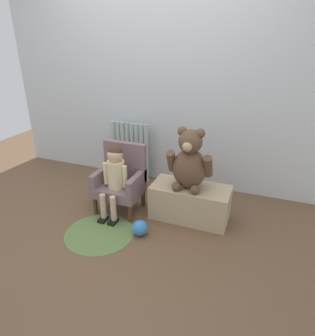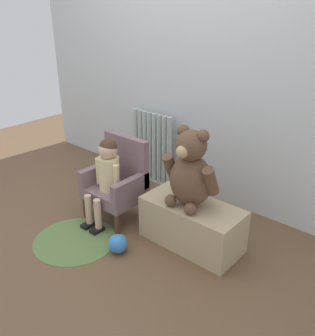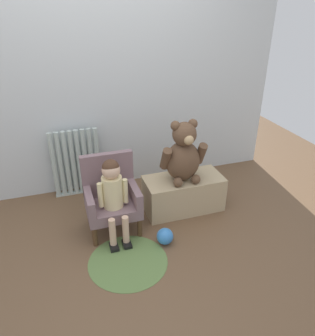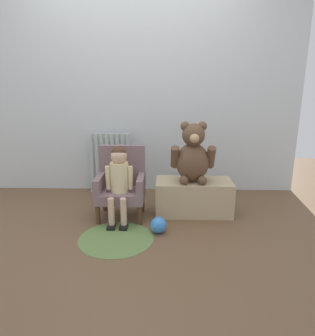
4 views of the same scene
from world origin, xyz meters
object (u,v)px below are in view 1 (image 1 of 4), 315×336
radiator (130,151)px  child_armchair (121,179)px  floor_rug (99,233)px  child_figure (115,171)px  toy_ball (140,228)px  low_bench (190,202)px  large_teddy_bear (190,162)px

radiator → child_armchair: size_ratio=1.04×
floor_rug → child_armchair: bearing=92.0°
child_figure → toy_ball: child_figure is taller
low_bench → toy_ball: size_ratio=5.28×
low_bench → floor_rug: size_ratio=1.19×
radiator → toy_ball: radiator is taller
radiator → low_bench: radiator is taller
child_armchair → floor_rug: child_armchair is taller
large_teddy_bear → toy_ball: size_ratio=4.10×
low_bench → floor_rug: bearing=-141.1°
large_teddy_bear → toy_ball: 0.75m
child_armchair → child_figure: bearing=-90.0°
low_bench → floor_rug: 0.91m
floor_rug → radiator: bearing=101.7°
child_armchair → toy_ball: child_armchair is taller
child_figure → toy_ball: bearing=-34.5°
large_teddy_bear → floor_rug: bearing=-140.9°
radiator → child_armchair: 0.72m
child_armchair → large_teddy_bear: size_ratio=1.18×
radiator → toy_ball: (0.60, -1.05, -0.28)m
child_figure → child_armchair: bearing=90.0°
child_figure → low_bench: 0.79m
radiator → child_figure: child_figure is taller
low_bench → large_teddy_bear: size_ratio=1.29×
radiator → low_bench: 1.13m
child_armchair → large_teddy_bear: large_teddy_bear is taller
child_figure → large_teddy_bear: (0.69, 0.17, 0.13)m
low_bench → child_armchair: bearing=-174.3°
child_figure → low_bench: bearing=14.4°
child_armchair → child_figure: child_figure is taller
radiator → toy_ball: size_ratio=4.99×
radiator → floor_rug: 1.24m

